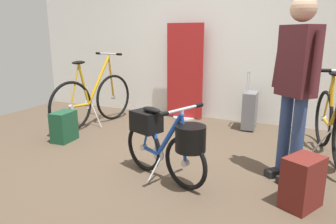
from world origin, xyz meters
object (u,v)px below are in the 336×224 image
object	(u,v)px
floor_banner_stand	(185,78)
display_bike_left	(94,99)
visitor_near_wall	(296,80)
rolling_suitcase	(250,110)
backpack_on_floor	(302,182)
handbag_on_floor	(64,127)
folding_bike_foreground	(167,140)

from	to	relation	value
floor_banner_stand	display_bike_left	size ratio (longest dim) A/B	0.99
visitor_near_wall	rolling_suitcase	world-z (taller)	visitor_near_wall
backpack_on_floor	handbag_on_floor	world-z (taller)	backpack_on_floor
folding_bike_foreground	display_bike_left	world-z (taller)	display_bike_left
backpack_on_floor	handbag_on_floor	distance (m)	2.85
backpack_on_floor	handbag_on_floor	xyz separation A→B (m)	(-2.81, 0.48, -0.02)
floor_banner_stand	visitor_near_wall	size ratio (longest dim) A/B	0.92
backpack_on_floor	handbag_on_floor	bearing A→B (deg)	170.20
display_bike_left	visitor_near_wall	size ratio (longest dim) A/B	0.93
folding_bike_foreground	backpack_on_floor	xyz separation A→B (m)	(1.15, 0.01, -0.19)
visitor_near_wall	rolling_suitcase	distance (m)	1.73
folding_bike_foreground	handbag_on_floor	xyz separation A→B (m)	(-1.65, 0.49, -0.21)
floor_banner_stand	handbag_on_floor	bearing A→B (deg)	-121.40
rolling_suitcase	backpack_on_floor	bearing A→B (deg)	-70.05
floor_banner_stand	backpack_on_floor	world-z (taller)	floor_banner_stand
folding_bike_foreground	display_bike_left	size ratio (longest dim) A/B	0.64
display_bike_left	handbag_on_floor	xyz separation A→B (m)	(0.08, -0.75, -0.21)
display_bike_left	rolling_suitcase	world-z (taller)	display_bike_left
rolling_suitcase	handbag_on_floor	xyz separation A→B (m)	(-2.09, -1.49, -0.09)
folding_bike_foreground	backpack_on_floor	bearing A→B (deg)	0.29
floor_banner_stand	visitor_near_wall	xyz separation A→B (m)	(1.67, -1.66, 0.27)
rolling_suitcase	handbag_on_floor	bearing A→B (deg)	-144.57
folding_bike_foreground	display_bike_left	xyz separation A→B (m)	(-1.73, 1.24, 0.00)
floor_banner_stand	handbag_on_floor	world-z (taller)	floor_banner_stand
display_bike_left	backpack_on_floor	world-z (taller)	display_bike_left
folding_bike_foreground	display_bike_left	bearing A→B (deg)	144.39
folding_bike_foreground	floor_banner_stand	bearing A→B (deg)	106.38
rolling_suitcase	folding_bike_foreground	bearing A→B (deg)	-102.47
display_bike_left	rolling_suitcase	bearing A→B (deg)	18.73
backpack_on_floor	floor_banner_stand	bearing A→B (deg)	129.70
floor_banner_stand	folding_bike_foreground	xyz separation A→B (m)	(0.63, -2.16, -0.27)
visitor_near_wall	backpack_on_floor	xyz separation A→B (m)	(0.12, -0.49, -0.74)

